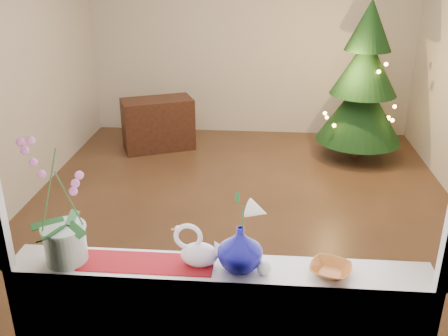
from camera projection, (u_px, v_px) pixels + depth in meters
The scene contains 15 objects.
ground at pixel (240, 210), 5.11m from camera, with size 5.00×5.00×0.00m, color #3D2818.
wall_back at pixel (251, 38), 6.87m from camera, with size 4.50×0.10×2.70m, color beige.
wall_front at pixel (216, 204), 2.29m from camera, with size 4.50×0.10×2.70m, color beige.
wall_left at pixel (6, 75), 4.75m from camera, with size 0.10×5.00×2.70m, color beige.
windowsill at pixel (219, 270), 2.58m from camera, with size 2.20×0.26×0.04m, color white.
window_frame at pixel (216, 130), 2.18m from camera, with size 2.22×0.06×1.60m, color white, non-canonical shape.
runner at pixel (147, 263), 2.60m from camera, with size 0.70×0.20×0.01m, color maroon.
orchid_pot at pixel (59, 203), 2.49m from camera, with size 0.23×0.23×0.68m, color white, non-canonical shape.
swan at pixel (199, 246), 2.55m from camera, with size 0.27×0.12×0.23m, color white, non-canonical shape.
blue_vase at pixel (240, 245), 2.51m from camera, with size 0.26×0.26×0.28m, color #070762.
lily at pixel (241, 202), 2.41m from camera, with size 0.15×0.09×0.21m, color silver, non-canonical shape.
paperweight at pixel (264, 268), 2.50m from camera, with size 0.07×0.07×0.07m, color silver.
amber_dish at pixel (330, 270), 2.51m from camera, with size 0.17×0.17×0.04m, color #AC5D24.
xmas_tree at pixel (364, 82), 6.10m from camera, with size 1.07×1.07×1.95m, color black, non-canonical shape.
side_table at pixel (158, 124), 6.61m from camera, with size 0.91×0.45×0.68m, color black.
Camera 1 is at (0.20, -4.53, 2.40)m, focal length 40.00 mm.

